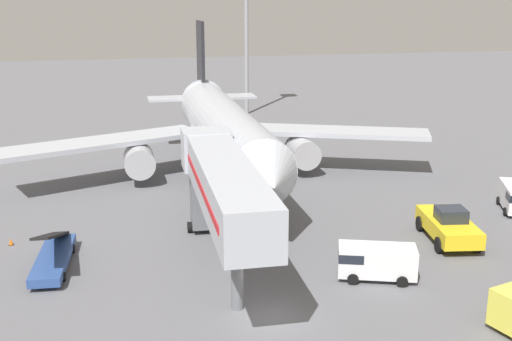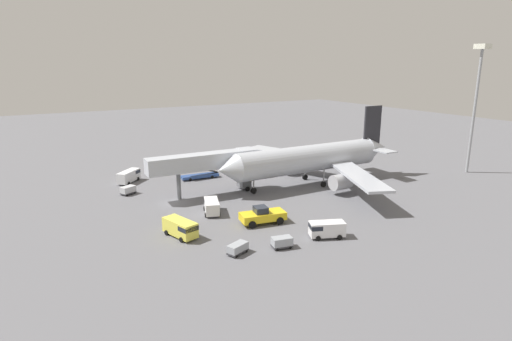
{
  "view_description": "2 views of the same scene",
  "coord_description": "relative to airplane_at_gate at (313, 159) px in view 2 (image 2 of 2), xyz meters",
  "views": [
    {
      "loc": [
        -7.69,
        -30.16,
        16.82
      ],
      "look_at": [
        3.49,
        18.56,
        3.09
      ],
      "focal_mm": 44.85,
      "sensor_mm": 36.0,
      "label": 1
    },
    {
      "loc": [
        63.37,
        -20.99,
        22.38
      ],
      "look_at": [
        0.46,
        15.42,
        3.66
      ],
      "focal_mm": 29.29,
      "sensor_mm": 36.0,
      "label": 2
    }
  ],
  "objects": [
    {
      "name": "apron_light_mast",
      "position": [
        9.44,
        33.79,
        13.14
      ],
      "size": [
        2.4,
        2.4,
        26.09
      ],
      "color": "#93969B",
      "rests_on": "ground"
    },
    {
      "name": "airplane_at_gate",
      "position": [
        0.0,
        0.0,
        0.0
      ],
      "size": [
        40.97,
        38.51,
        14.11
      ],
      "color": "#B7BCC6",
      "rests_on": "ground"
    },
    {
      "name": "service_van_near_right",
      "position": [
        21.29,
        -13.99,
        -3.7
      ],
      "size": [
        3.57,
        5.01,
        2.15
      ],
      "color": "white",
      "rests_on": "ground"
    },
    {
      "name": "baggage_cart_far_center",
      "position": [
        19.77,
        -26.36,
        -4.19
      ],
      "size": [
        2.2,
        2.95,
        1.3
      ],
      "color": "#38383D",
      "rests_on": "ground"
    },
    {
      "name": "belt_loader_truck",
      "position": [
        -14.13,
        -17.12,
        -4.14
      ],
      "size": [
        2.51,
        7.61,
        3.45
      ],
      "color": "#2D4C8E",
      "rests_on": "ground"
    },
    {
      "name": "jet_bridge",
      "position": [
        -3.62,
        -19.44,
        0.75
      ],
      "size": [
        3.74,
        19.71,
        7.5
      ],
      "color": "#B2B7C1",
      "rests_on": "ground"
    },
    {
      "name": "baggage_cart_mid_left",
      "position": [
        -10.87,
        -32.07,
        -4.12
      ],
      "size": [
        2.41,
        2.88,
        1.45
      ],
      "color": "#38383D",
      "rests_on": "ground"
    },
    {
      "name": "service_van_near_left",
      "position": [
        11.45,
        -30.5,
        -3.63
      ],
      "size": [
        5.72,
        3.47,
        2.28
      ],
      "color": "#E5DB4C",
      "rests_on": "ground"
    },
    {
      "name": "ground_plane",
      "position": [
        -2.29,
        -26.72,
        -4.92
      ],
      "size": [
        300.0,
        300.0,
        0.0
      ],
      "primitive_type": "plane",
      "color": "slate"
    },
    {
      "name": "pushback_tug",
      "position": [
        12.73,
        -18.64,
        -3.74
      ],
      "size": [
        3.86,
        6.86,
        2.55
      ],
      "color": "yellow",
      "rests_on": "ground"
    },
    {
      "name": "service_van_far_right",
      "position": [
        -18.6,
        -29.96,
        -3.61
      ],
      "size": [
        5.26,
        5.28,
        2.3
      ],
      "color": "white",
      "rests_on": "ground"
    },
    {
      "name": "safety_cone_alpha",
      "position": [
        -17.33,
        -12.52,
        -4.68
      ],
      "size": [
        0.32,
        0.32,
        0.5
      ],
      "color": "black",
      "rests_on": "ground"
    },
    {
      "name": "baggage_cart_outer_left",
      "position": [
        21.07,
        -20.81,
        -4.14
      ],
      "size": [
        1.87,
        2.72,
        1.41
      ],
      "color": "#38383D",
      "rests_on": "ground"
    },
    {
      "name": "service_van_rear_right",
      "position": [
        5.18,
        -23.24,
        -3.74
      ],
      "size": [
        5.11,
        3.51,
        2.07
      ],
      "color": "white",
      "rests_on": "ground"
    },
    {
      "name": "ground_crew_worker_midground",
      "position": [
        -20.52,
        -18.31,
        -4.06
      ],
      "size": [
        0.44,
        0.44,
        1.64
      ],
      "color": "#1E2333",
      "rests_on": "ground"
    },
    {
      "name": "ground_crew_worker_foreground",
      "position": [
        -21.23,
        -21.0,
        -3.97
      ],
      "size": [
        0.48,
        0.48,
        1.8
      ],
      "color": "#1E2333",
      "rests_on": "ground"
    }
  ]
}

